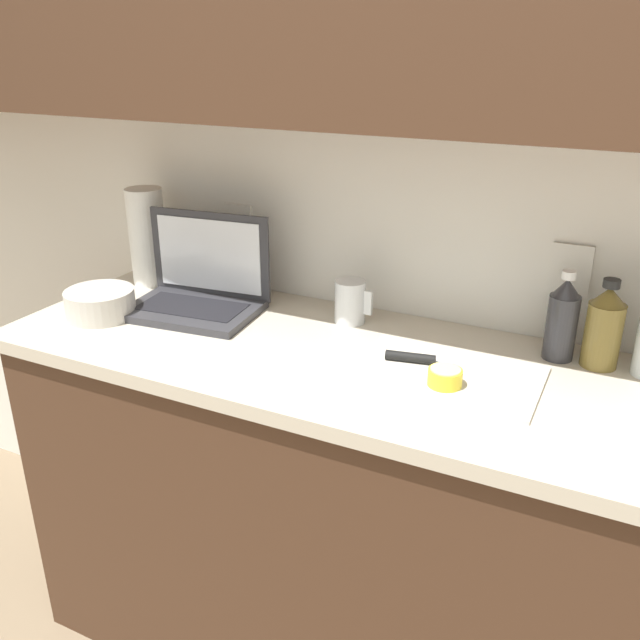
# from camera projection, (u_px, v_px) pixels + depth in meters

# --- Properties ---
(wall_back) EXTENTS (5.20, 0.38, 2.60)m
(wall_back) POSITION_uv_depth(u_px,v_px,m) (516.00, 57.00, 1.37)
(wall_back) COLOR white
(wall_back) RESTS_ON ground_plane
(counter_unit) EXTENTS (2.22, 0.59, 0.93)m
(counter_unit) POSITION_uv_depth(u_px,v_px,m) (455.00, 550.00, 1.60)
(counter_unit) COLOR #472D1E
(counter_unit) RESTS_ON ground_plane
(laptop) EXTENTS (0.36, 0.27, 0.25)m
(laptop) POSITION_uv_depth(u_px,v_px,m) (199.00, 287.00, 1.79)
(laptop) COLOR #333338
(laptop) RESTS_ON counter_unit
(cutting_board) EXTENTS (0.39, 0.26, 0.01)m
(cutting_board) POSITION_uv_depth(u_px,v_px,m) (446.00, 375.00, 1.44)
(cutting_board) COLOR silver
(cutting_board) RESTS_ON counter_unit
(knife) EXTENTS (0.29, 0.08, 0.02)m
(knife) POSITION_uv_depth(u_px,v_px,m) (428.00, 360.00, 1.48)
(knife) COLOR silver
(knife) RESTS_ON cutting_board
(lemon_half_cut) EXTENTS (0.07, 0.07, 0.04)m
(lemon_half_cut) POSITION_uv_depth(u_px,v_px,m) (445.00, 377.00, 1.38)
(lemon_half_cut) COLOR yellow
(lemon_half_cut) RESTS_ON cutting_board
(bottle_oil_tall) EXTENTS (0.08, 0.08, 0.20)m
(bottle_oil_tall) POSITION_uv_depth(u_px,v_px,m) (604.00, 328.00, 1.46)
(bottle_oil_tall) COLOR olive
(bottle_oil_tall) RESTS_ON counter_unit
(bottle_water_clear) EXTENTS (0.07, 0.07, 0.21)m
(bottle_water_clear) POSITION_uv_depth(u_px,v_px,m) (562.00, 320.00, 1.49)
(bottle_water_clear) COLOR #333338
(bottle_water_clear) RESTS_ON counter_unit
(measuring_cup) EXTENTS (0.10, 0.08, 0.11)m
(measuring_cup) POSITION_uv_depth(u_px,v_px,m) (350.00, 302.00, 1.70)
(measuring_cup) COLOR silver
(measuring_cup) RESTS_ON counter_unit
(bowl_white) EXTENTS (0.18, 0.18, 0.07)m
(bowl_white) POSITION_uv_depth(u_px,v_px,m) (100.00, 303.00, 1.74)
(bowl_white) COLOR beige
(bowl_white) RESTS_ON counter_unit
(paper_towel_roll) EXTENTS (0.10, 0.10, 0.28)m
(paper_towel_roll) POSITION_uv_depth(u_px,v_px,m) (148.00, 237.00, 1.94)
(paper_towel_roll) COLOR white
(paper_towel_roll) RESTS_ON counter_unit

